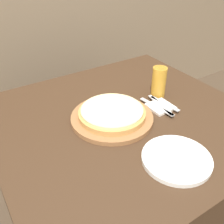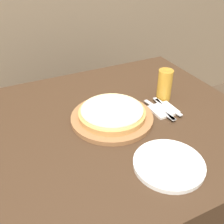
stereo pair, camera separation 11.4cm
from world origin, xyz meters
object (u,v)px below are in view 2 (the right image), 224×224
(pizza_on_board, at_px, (112,115))
(beer_glass, at_px, (165,84))
(spoon, at_px, (168,107))
(dinner_plate, at_px, (169,164))
(dinner_knife, at_px, (164,108))
(fork, at_px, (159,110))

(pizza_on_board, xyz_separation_m, beer_glass, (0.31, 0.05, 0.06))
(spoon, bearing_deg, dinner_plate, -125.28)
(pizza_on_board, height_order, spoon, pizza_on_board)
(pizza_on_board, bearing_deg, dinner_knife, -9.87)
(beer_glass, bearing_deg, spoon, -112.23)
(pizza_on_board, relative_size, fork, 1.82)
(pizza_on_board, distance_m, beer_glass, 0.32)
(dinner_plate, bearing_deg, fork, 61.57)
(dinner_plate, xyz_separation_m, fork, (0.16, 0.30, 0.01))
(beer_glass, relative_size, spoon, 0.91)
(dinner_knife, distance_m, spoon, 0.02)
(beer_glass, relative_size, dinner_plate, 0.61)
(dinner_plate, distance_m, spoon, 0.37)
(pizza_on_board, height_order, dinner_knife, pizza_on_board)
(pizza_on_board, bearing_deg, fork, -10.96)
(dinner_plate, height_order, spoon, dinner_plate)
(fork, height_order, dinner_knife, same)
(pizza_on_board, distance_m, dinner_knife, 0.25)
(beer_glass, height_order, fork, beer_glass)
(dinner_plate, bearing_deg, spoon, 54.72)
(dinner_plate, relative_size, spoon, 1.49)
(fork, distance_m, spoon, 0.05)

